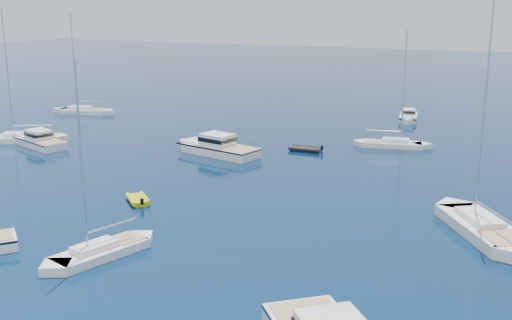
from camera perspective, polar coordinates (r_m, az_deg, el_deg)
The scene contains 11 objects.
ground at distance 33.92m, azimuth -5.30°, elevation -12.41°, with size 400.00×400.00×0.00m, color navy.
motor_cruiser_centre at distance 64.80m, azimuth -3.71°, elevation 0.55°, with size 3.27×10.68×2.80m, color silver, non-canonical shape.
motor_cruiser_far_l at distance 72.52m, azimuth -19.40°, elevation 1.22°, with size 2.77×9.05×2.38m, color silver, non-canonical shape.
motor_cruiser_horizon at distance 86.42m, azimuth 13.85°, elevation 3.57°, with size 2.28×7.45×1.96m, color white, non-canonical shape.
sailboat_fore at distance 39.87m, azimuth -14.16°, elevation -8.63°, with size 2.25×8.66×12.73m, color silver, non-canonical shape.
sailboat_mid_r at distance 45.07m, azimuth 20.11°, elevation -6.41°, with size 3.16×12.17×17.89m, color silver, non-canonical shape.
sailboat_mid_l at distance 75.46m, azimuth -20.64°, elevation 1.59°, with size 2.75×10.57×15.53m, color white, non-canonical shape.
sailboat_centre at distance 69.51m, azimuth 12.45°, elevation 1.17°, with size 2.32×8.91×13.09m, color silver, non-canonical shape.
sailboat_far_l at distance 92.67m, azimuth -15.61°, elevation 4.15°, with size 2.60×10.00×14.70m, color silver, non-canonical shape.
tender_yellow at distance 49.81m, azimuth -10.82°, elevation -3.84°, with size 1.74×3.07×0.95m, color #C3CA0B, non-canonical shape.
tender_grey_far at distance 66.32m, azimuth 4.61°, elevation 0.84°, with size 1.99×3.62×0.95m, color black, non-canonical shape.
Camera 1 is at (16.22, -25.71, 15.07)m, focal length 43.36 mm.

